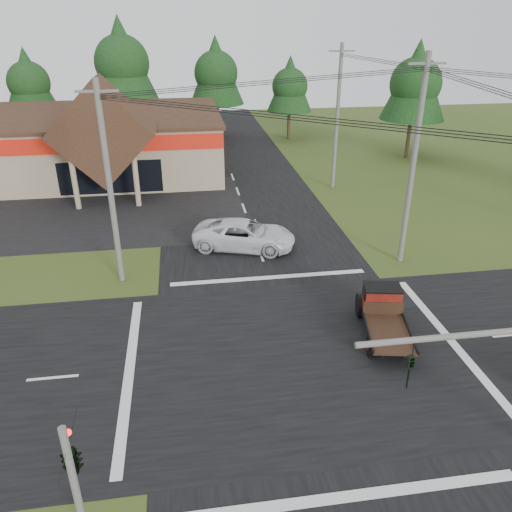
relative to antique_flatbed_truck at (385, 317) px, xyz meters
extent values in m
plane|color=#364D1B|center=(-4.11, -0.81, -1.03)|extent=(120.00, 120.00, 0.00)
cube|color=black|center=(-4.11, -0.81, -1.02)|extent=(12.00, 120.00, 0.02)
cube|color=black|center=(-4.11, -0.81, -1.01)|extent=(120.00, 12.00, 0.02)
cube|color=black|center=(-18.11, 18.19, -1.01)|extent=(28.00, 14.00, 0.02)
cube|color=tan|center=(-20.11, 29.19, 1.47)|extent=(30.00, 15.00, 5.00)
cube|color=#3B2018|center=(-20.11, 29.19, 4.02)|extent=(30.40, 15.40, 0.30)
cube|color=#B61A0E|center=(-20.11, 21.64, 3.07)|extent=(30.00, 0.12, 1.20)
cube|color=#3B2018|center=(-14.11, 20.69, 4.27)|extent=(7.78, 4.00, 7.78)
cylinder|color=tan|center=(-16.31, 18.99, 0.97)|extent=(0.40, 0.40, 4.00)
cylinder|color=tan|center=(-11.91, 18.99, 0.97)|extent=(0.40, 0.40, 4.00)
cube|color=black|center=(-14.11, 21.67, 0.47)|extent=(8.00, 0.08, 2.60)
cylinder|color=#595651|center=(-0.61, -8.31, 4.97)|extent=(8.00, 0.16, 0.16)
imported|color=black|center=(-3.11, -8.31, 3.97)|extent=(0.16, 0.20, 1.00)
cylinder|color=#595651|center=(-11.61, -8.31, 1.17)|extent=(0.20, 0.20, 4.40)
imported|color=black|center=(-11.61, -8.11, 2.67)|extent=(0.53, 2.48, 1.00)
sphere|color=#FF0C0C|center=(-11.61, -7.96, 2.87)|extent=(0.18, 0.18, 0.18)
cylinder|color=#595651|center=(-12.11, 7.19, 4.22)|extent=(0.30, 0.30, 10.50)
cube|color=#595651|center=(-12.11, 7.19, 8.87)|extent=(2.00, 0.12, 0.12)
cylinder|color=#595651|center=(3.89, 7.19, 4.72)|extent=(0.30, 0.30, 11.50)
cube|color=#595651|center=(3.89, 7.19, 9.87)|extent=(2.00, 0.12, 0.12)
cylinder|color=#595651|center=(3.89, 21.19, 4.57)|extent=(0.30, 0.30, 11.20)
cube|color=#595651|center=(3.89, 21.19, 9.57)|extent=(2.00, 0.12, 0.12)
cylinder|color=#332316|center=(-24.11, 41.19, 0.72)|extent=(0.36, 0.36, 3.50)
cone|color=#163313|center=(-24.11, 41.19, 5.77)|extent=(5.60, 5.60, 6.60)
sphere|color=#163313|center=(-24.11, 41.19, 5.47)|extent=(4.40, 4.40, 4.40)
cylinder|color=#332316|center=(-14.11, 40.19, 1.25)|extent=(0.36, 0.36, 4.55)
cone|color=#163313|center=(-14.11, 40.19, 7.81)|extent=(7.28, 7.28, 8.58)
sphere|color=#163313|center=(-14.11, 40.19, 7.42)|extent=(5.72, 5.72, 5.72)
cylinder|color=#332316|center=(-4.11, 41.19, 0.90)|extent=(0.36, 0.36, 3.85)
cone|color=#163313|center=(-4.11, 41.19, 6.45)|extent=(6.16, 6.16, 7.26)
sphere|color=#163313|center=(-4.11, 41.19, 6.12)|extent=(4.84, 4.84, 4.84)
cylinder|color=#332316|center=(3.89, 39.19, 0.55)|extent=(0.36, 0.36, 3.15)
cone|color=#163313|center=(3.89, 39.19, 5.09)|extent=(5.04, 5.04, 5.94)
sphere|color=#163313|center=(3.89, 39.19, 4.82)|extent=(3.96, 3.96, 3.96)
cylinder|color=#332316|center=(13.89, 29.19, 0.90)|extent=(0.36, 0.36, 3.85)
cone|color=#163313|center=(13.89, 29.19, 6.45)|extent=(6.16, 6.16, 7.26)
sphere|color=#163313|center=(13.89, 29.19, 6.12)|extent=(4.84, 4.84, 4.84)
imported|color=white|center=(-4.94, 10.34, -0.16)|extent=(6.79, 4.61, 1.73)
camera|label=1|loc=(-8.40, -17.60, 12.10)|focal=35.00mm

